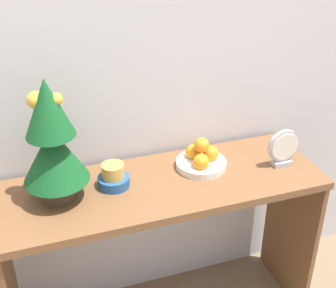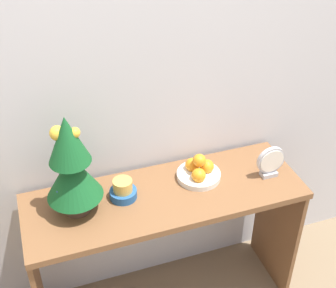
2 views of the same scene
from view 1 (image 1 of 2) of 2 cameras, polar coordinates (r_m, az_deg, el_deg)
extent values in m
cube|color=silver|center=(1.71, -3.45, 14.92)|extent=(7.00, 0.05, 2.50)
cube|color=brown|center=(1.72, -0.67, -5.13)|extent=(1.20, 0.40, 0.03)
cube|color=brown|center=(2.15, 14.70, -9.60)|extent=(0.02, 0.37, 0.71)
cylinder|color=#4C3828|center=(1.67, -13.13, -5.66)|extent=(0.11, 0.11, 0.05)
cylinder|color=brown|center=(1.65, -13.31, -4.38)|extent=(0.02, 0.02, 0.04)
cone|color=#145123|center=(1.59, -13.74, -1.23)|extent=(0.22, 0.22, 0.20)
cone|color=#145123|center=(1.51, -14.50, 4.32)|extent=(0.16, 0.16, 0.20)
sphere|color=red|center=(1.59, -15.19, 1.23)|extent=(0.06, 0.06, 0.06)
sphere|color=red|center=(1.61, -12.17, 1.28)|extent=(0.04, 0.04, 0.04)
sphere|color=gold|center=(1.54, -14.20, 4.81)|extent=(0.04, 0.04, 0.04)
sphere|color=gold|center=(1.52, -15.82, 5.19)|extent=(0.06, 0.06, 0.06)
sphere|color=gold|center=(1.51, -13.46, 5.33)|extent=(0.04, 0.04, 0.04)
sphere|color=#2D4CA8|center=(1.59, -15.39, -3.38)|extent=(0.04, 0.04, 0.04)
cylinder|color=silver|center=(1.80, 4.05, -2.43)|extent=(0.19, 0.19, 0.03)
sphere|color=orange|center=(1.81, 5.21, -1.16)|extent=(0.06, 0.06, 0.06)
sphere|color=orange|center=(1.81, 3.13, -0.99)|extent=(0.06, 0.06, 0.06)
sphere|color=orange|center=(1.75, 4.06, -2.21)|extent=(0.06, 0.06, 0.06)
sphere|color=orange|center=(1.76, 4.14, -0.14)|extent=(0.06, 0.06, 0.06)
cylinder|color=#235189|center=(1.70, -6.64, -4.54)|extent=(0.11, 0.11, 0.04)
cylinder|color=gold|center=(1.68, -6.73, -3.28)|extent=(0.08, 0.08, 0.05)
cube|color=#B2B2B7|center=(1.87, 13.66, -2.21)|extent=(0.07, 0.04, 0.02)
cylinder|color=#B2B2B7|center=(1.83, 13.94, -0.20)|extent=(0.13, 0.02, 0.13)
cylinder|color=white|center=(1.82, 14.10, -0.34)|extent=(0.11, 0.00, 0.11)
camera|label=2|loc=(0.36, -176.42, 48.05)|focal=50.00mm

